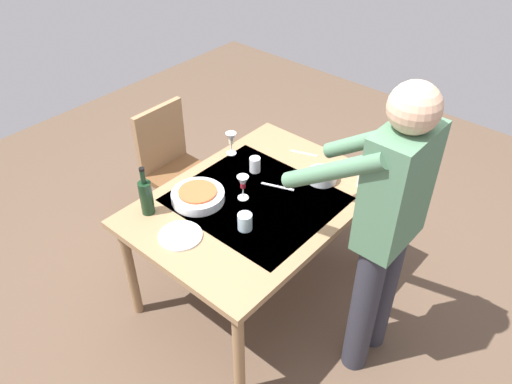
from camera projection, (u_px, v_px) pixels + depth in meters
name	position (u px, v px, depth m)	size (l,w,h in m)	color
ground_plane	(256.00, 287.00, 3.34)	(6.00, 6.00, 0.00)	brown
dining_table	(256.00, 209.00, 2.93)	(1.39, 1.00, 0.74)	#93704C
chair_near	(172.00, 162.00, 3.54)	(0.40, 0.40, 0.91)	brown
person_server	(386.00, 223.00, 2.38)	(0.42, 0.61, 1.69)	#2D2D38
wine_bottle	(146.00, 196.00, 2.73)	(0.07, 0.07, 0.30)	black
wine_glass_left	(243.00, 183.00, 2.83)	(0.07, 0.07, 0.15)	white
wine_glass_right	(231.00, 140.00, 3.19)	(0.07, 0.07, 0.15)	white
water_cup_near_left	(364.00, 179.00, 2.95)	(0.07, 0.07, 0.09)	silver
water_cup_near_right	(245.00, 222.00, 2.66)	(0.08, 0.08, 0.09)	silver
water_cup_far_left	(255.00, 165.00, 3.07)	(0.07, 0.07, 0.09)	silver
serving_bowl_pasta	(198.00, 196.00, 2.85)	(0.30, 0.30, 0.07)	silver
side_bowl_salad	(322.00, 175.00, 3.01)	(0.18, 0.18, 0.07)	silver
dinner_plate_near	(180.00, 236.00, 2.64)	(0.23, 0.23, 0.01)	silver
table_knife	(278.00, 187.00, 2.97)	(0.01, 0.20, 0.01)	silver
table_fork	(304.00, 153.00, 3.25)	(0.01, 0.18, 0.01)	silver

